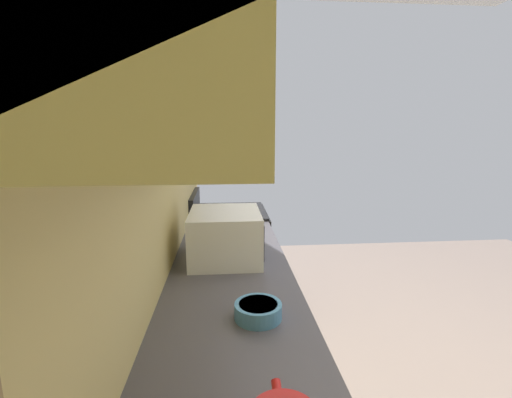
# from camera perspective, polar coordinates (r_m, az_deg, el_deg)

# --- Properties ---
(wall_back) EXTENTS (3.86, 0.12, 2.82)m
(wall_back) POSITION_cam_1_polar(r_m,az_deg,el_deg) (1.67, -17.41, 4.14)
(wall_back) COLOR #DAC075
(wall_back) RESTS_ON ground_plane
(upper_cabinets) EXTENTS (2.20, 0.32, 0.58)m
(upper_cabinets) POSITION_cam_1_polar(r_m,az_deg,el_deg) (1.25, -12.44, 23.55)
(upper_cabinets) COLOR beige
(oven_range) EXTENTS (0.70, 0.67, 1.06)m
(oven_range) POSITION_cam_1_polar(r_m,az_deg,el_deg) (3.22, -4.23, -9.62)
(oven_range) COLOR black
(oven_range) RESTS_ON ground_plane
(microwave) EXTENTS (0.44, 0.40, 0.27)m
(microwave) POSITION_cam_1_polar(r_m,az_deg,el_deg) (1.97, -5.02, -5.97)
(microwave) COLOR white
(microwave) RESTS_ON counter_run
(bowl) EXTENTS (0.18, 0.18, 0.06)m
(bowl) POSITION_cam_1_polar(r_m,az_deg,el_deg) (1.41, 0.35, -17.80)
(bowl) COLOR #4C8CBF
(bowl) RESTS_ON counter_run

